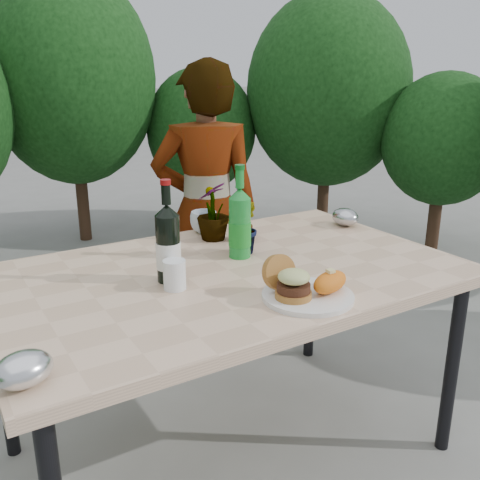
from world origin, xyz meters
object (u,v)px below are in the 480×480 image
dinner_plate (308,296)px  person (206,211)px  wine_bottle (168,245)px  patio_table (228,285)px

dinner_plate → person: size_ratio=0.19×
wine_bottle → person: 0.98m
dinner_plate → person: bearing=77.3°
dinner_plate → person: (0.26, 1.15, -0.02)m
patio_table → dinner_plate: 0.35m
person → dinner_plate: bearing=99.5°
wine_bottle → patio_table: bearing=-1.5°
dinner_plate → wine_bottle: (-0.30, 0.35, 0.12)m
dinner_plate → wine_bottle: wine_bottle is taller
wine_bottle → dinner_plate: bearing=-47.5°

